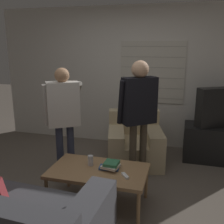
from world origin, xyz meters
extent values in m
plane|color=#665B51|center=(0.00, 0.00, 0.00)|extent=(16.00, 16.00, 0.00)
cube|color=silver|center=(0.00, 2.03, 1.27)|extent=(5.20, 0.06, 2.55)
cube|color=beige|center=(0.37, 1.99, 1.38)|extent=(1.15, 0.02, 1.10)
cube|color=gray|center=(0.37, 1.98, 0.93)|extent=(1.13, 0.00, 0.01)
cube|color=gray|center=(0.37, 1.98, 1.11)|extent=(1.13, 0.00, 0.01)
cube|color=gray|center=(0.37, 1.98, 1.29)|extent=(1.13, 0.00, 0.01)
cube|color=gray|center=(0.37, 1.98, 1.48)|extent=(1.13, 0.00, 0.01)
cube|color=gray|center=(0.37, 1.98, 1.66)|extent=(1.13, 0.00, 0.01)
cube|color=gray|center=(0.37, 1.98, 1.84)|extent=(1.13, 0.00, 0.01)
cube|color=#424247|center=(0.25, -1.15, 0.58)|extent=(0.29, 0.95, 0.21)
cube|color=#C6B289|center=(0.23, 1.16, 0.19)|extent=(1.04, 1.07, 0.39)
cube|color=#C6B289|center=(0.15, 1.49, 0.59)|extent=(0.87, 0.41, 0.41)
cube|color=#C6B289|center=(0.53, 1.24, 0.48)|extent=(0.45, 0.92, 0.18)
cube|color=#C6B289|center=(-0.06, 1.09, 0.48)|extent=(0.45, 0.92, 0.18)
cube|color=#9E754C|center=(0.03, -0.10, 0.44)|extent=(1.14, 0.66, 0.04)
cylinder|color=#9E754C|center=(-0.50, 0.19, 0.21)|extent=(0.04, 0.04, 0.42)
cylinder|color=#9E754C|center=(0.56, 0.19, 0.21)|extent=(0.04, 0.04, 0.42)
cylinder|color=#9E754C|center=(-0.50, -0.39, 0.21)|extent=(0.04, 0.04, 0.42)
cylinder|color=#9E754C|center=(0.56, -0.39, 0.21)|extent=(0.04, 0.04, 0.42)
cube|color=black|center=(1.48, 1.60, 0.29)|extent=(0.97, 0.53, 0.59)
cube|color=black|center=(1.48, 1.60, 0.90)|extent=(0.69, 0.51, 0.63)
cube|color=navy|center=(1.43, 1.69, 0.90)|extent=(0.52, 0.30, 0.52)
cylinder|color=#33384C|center=(-0.68, 0.33, 0.40)|extent=(0.10, 0.10, 0.80)
cylinder|color=#33384C|center=(-0.55, 0.41, 0.40)|extent=(0.10, 0.10, 0.80)
cube|color=beige|center=(-0.61, 0.37, 1.10)|extent=(0.46, 0.39, 0.60)
sphere|color=#A87A56|center=(-0.61, 0.37, 1.49)|extent=(0.19, 0.19, 0.19)
cylinder|color=beige|center=(-0.83, 0.29, 1.09)|extent=(0.14, 0.17, 0.57)
cylinder|color=beige|center=(-0.54, 0.70, 1.21)|extent=(0.33, 0.47, 0.38)
cube|color=black|center=(-0.66, 0.89, 1.05)|extent=(0.08, 0.10, 0.12)
cylinder|color=#4C4233|center=(0.31, 0.59, 0.42)|extent=(0.10, 0.10, 0.83)
cylinder|color=#4C4233|center=(0.43, 0.69, 0.42)|extent=(0.10, 0.10, 0.83)
cube|color=black|center=(0.37, 0.64, 1.15)|extent=(0.48, 0.44, 0.63)
sphere|color=tan|center=(0.37, 0.64, 1.56)|extent=(0.23, 0.23, 0.23)
cylinder|color=black|center=(0.15, 0.52, 1.14)|extent=(0.15, 0.17, 0.60)
cylinder|color=black|center=(0.42, 0.98, 1.25)|extent=(0.38, 0.44, 0.42)
cube|color=white|center=(0.27, 1.16, 1.07)|extent=(0.09, 0.10, 0.12)
cube|color=#284C89|center=(0.15, -0.05, 0.47)|extent=(0.24, 0.15, 0.03)
cube|color=beige|center=(0.17, -0.06, 0.50)|extent=(0.22, 0.21, 0.03)
cube|color=#33754C|center=(0.17, -0.05, 0.53)|extent=(0.17, 0.18, 0.03)
cylinder|color=silver|center=(-0.09, -0.02, 0.52)|extent=(0.07, 0.07, 0.12)
cylinder|color=silver|center=(-0.09, -0.02, 0.58)|extent=(0.06, 0.06, 0.00)
cube|color=white|center=(0.37, -0.19, 0.47)|extent=(0.11, 0.13, 0.02)
camera|label=1|loc=(0.92, -2.75, 1.88)|focal=42.00mm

